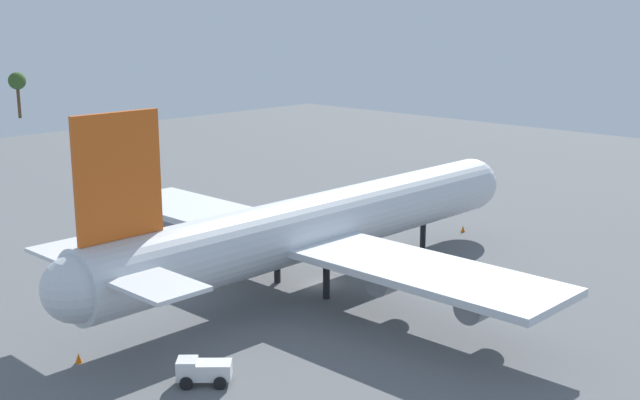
{
  "coord_description": "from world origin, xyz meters",
  "views": [
    {
      "loc": [
        -58.86,
        -56.47,
        27.99
      ],
      "look_at": [
        0.0,
        0.0,
        9.14
      ],
      "focal_mm": 45.34,
      "sensor_mm": 36.0,
      "label": 1
    }
  ],
  "objects_px": {
    "safety_cone_tail": "(79,358)",
    "cargo_loader": "(203,370)",
    "cargo_airplane": "(319,225)",
    "safety_cone_nose": "(463,229)"
  },
  "relations": [
    {
      "from": "cargo_loader",
      "to": "safety_cone_nose",
      "type": "xyz_separation_m",
      "value": [
        51.56,
        10.89,
        -0.71
      ]
    },
    {
      "from": "cargo_airplane",
      "to": "safety_cone_tail",
      "type": "height_order",
      "value": "cargo_airplane"
    },
    {
      "from": "cargo_loader",
      "to": "safety_cone_tail",
      "type": "xyz_separation_m",
      "value": [
        -4.68,
        10.51,
        -0.72
      ]
    },
    {
      "from": "safety_cone_tail",
      "to": "safety_cone_nose",
      "type": "bearing_deg",
      "value": 0.39
    },
    {
      "from": "safety_cone_tail",
      "to": "cargo_loader",
      "type": "bearing_deg",
      "value": -65.98
    },
    {
      "from": "safety_cone_nose",
      "to": "safety_cone_tail",
      "type": "distance_m",
      "value": 56.25
    },
    {
      "from": "safety_cone_nose",
      "to": "safety_cone_tail",
      "type": "bearing_deg",
      "value": -179.61
    },
    {
      "from": "safety_cone_nose",
      "to": "cargo_airplane",
      "type": "bearing_deg",
      "value": -178.16
    },
    {
      "from": "cargo_airplane",
      "to": "cargo_loader",
      "type": "height_order",
      "value": "cargo_airplane"
    },
    {
      "from": "cargo_airplane",
      "to": "safety_cone_nose",
      "type": "relative_size",
      "value": 75.15
    }
  ]
}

